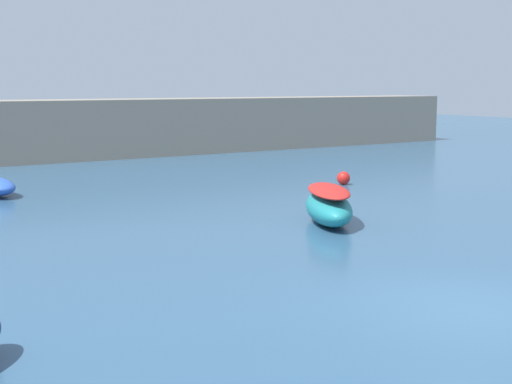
% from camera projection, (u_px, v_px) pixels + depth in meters
% --- Properties ---
extents(ground_plane, '(120.00, 120.00, 0.20)m').
position_uv_depth(ground_plane, '(472.00, 315.00, 12.02)').
color(ground_plane, '#2D5170').
extents(harbor_breakwater, '(54.42, 3.55, 3.00)m').
position_uv_depth(harbor_breakwater, '(20.00, 131.00, 34.75)').
color(harbor_breakwater, gray).
rests_on(harbor_breakwater, ground_plane).
extents(rowboat_with_red_cover, '(2.64, 3.46, 1.02)m').
position_uv_depth(rowboat_with_red_cover, '(328.00, 205.00, 19.39)').
color(rowboat_with_red_cover, teal).
rests_on(rowboat_with_red_cover, ground_plane).
extents(mooring_buoy_red, '(0.50, 0.50, 0.50)m').
position_uv_depth(mooring_buoy_red, '(343.00, 178.00, 26.95)').
color(mooring_buoy_red, red).
rests_on(mooring_buoy_red, ground_plane).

